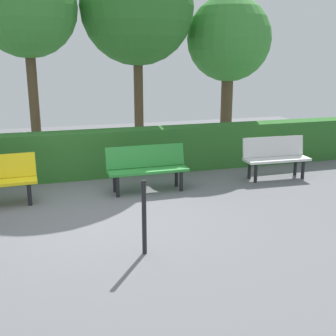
# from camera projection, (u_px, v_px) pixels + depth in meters

# --- Properties ---
(ground_plane) EXTENTS (18.25, 18.25, 0.00)m
(ground_plane) POSITION_uv_depth(u_px,v_px,m) (88.00, 213.00, 6.91)
(ground_plane) COLOR slate
(bench_white) EXTENTS (1.40, 0.52, 0.86)m
(bench_white) POSITION_uv_depth(u_px,v_px,m) (275.00, 156.00, 8.81)
(bench_white) COLOR white
(bench_white) RESTS_ON ground_plane
(bench_green) EXTENTS (1.53, 0.47, 0.86)m
(bench_green) POSITION_uv_depth(u_px,v_px,m) (147.00, 166.00, 7.97)
(bench_green) COLOR #2D8C38
(bench_green) RESTS_ON ground_plane
(hedge_row) EXTENTS (14.25, 0.54, 0.98)m
(hedge_row) POSITION_uv_depth(u_px,v_px,m) (132.00, 151.00, 9.15)
(hedge_row) COLOR #2D6B28
(hedge_row) RESTS_ON ground_plane
(tree_near) EXTENTS (2.19, 2.19, 4.03)m
(tree_near) POSITION_uv_depth(u_px,v_px,m) (229.00, 40.00, 10.94)
(tree_near) COLOR brown
(tree_near) RESTS_ON ground_plane
(tree_mid) EXTENTS (2.76, 2.76, 5.02)m
(tree_mid) POSITION_uv_depth(u_px,v_px,m) (137.00, 8.00, 10.09)
(tree_mid) COLOR brown
(tree_mid) RESTS_ON ground_plane
(tree_far) EXTENTS (2.22, 2.22, 4.66)m
(tree_far) POSITION_uv_depth(u_px,v_px,m) (26.00, 7.00, 9.14)
(tree_far) COLOR brown
(tree_far) RESTS_ON ground_plane
(railing_post_mid) EXTENTS (0.06, 0.06, 1.00)m
(railing_post_mid) POSITION_uv_depth(u_px,v_px,m) (144.00, 218.00, 5.39)
(railing_post_mid) COLOR black
(railing_post_mid) RESTS_ON ground_plane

